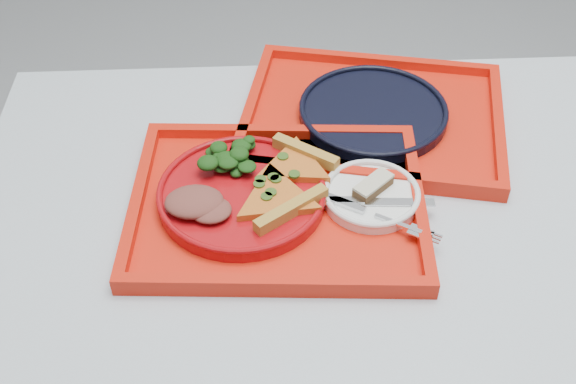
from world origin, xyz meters
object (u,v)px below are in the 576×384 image
at_px(tray_far, 372,119).
at_px(dinner_plate, 242,196).
at_px(navy_plate, 373,113).
at_px(dessert_bar, 373,186).
at_px(tray_main, 278,206).

bearing_deg(tray_far, dinner_plate, -127.00).
distance_m(tray_far, navy_plate, 0.01).
relative_size(tray_far, dessert_bar, 6.54).
distance_m(dinner_plate, navy_plate, 0.31).
distance_m(tray_main, navy_plate, 0.28).
bearing_deg(dinner_plate, dessert_bar, -0.76).
relative_size(dinner_plate, dessert_bar, 3.78).
xyz_separation_m(dinner_plate, navy_plate, (0.23, 0.20, -0.00)).
distance_m(tray_far, dinner_plate, 0.31).
bearing_deg(tray_far, navy_plate, 0.00).
bearing_deg(navy_plate, tray_far, 0.00).
xyz_separation_m(tray_far, dinner_plate, (-0.23, -0.20, 0.02)).
height_order(navy_plate, dessert_bar, dessert_bar).
bearing_deg(navy_plate, tray_main, -129.96).
bearing_deg(tray_main, navy_plate, 53.84).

